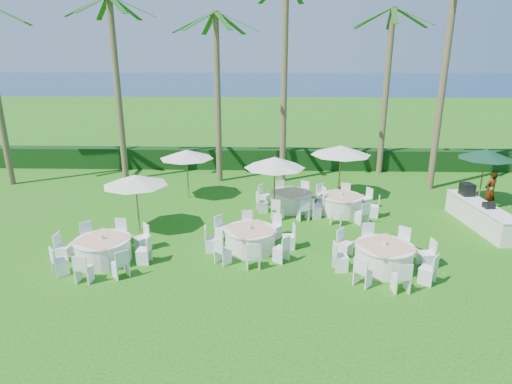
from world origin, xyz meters
TOP-DOWN VIEW (x-y plane):
  - ground at (0.00, 0.00)m, footprint 120.00×120.00m
  - hedge at (0.00, 12.00)m, footprint 34.00×1.00m
  - ocean at (0.00, 102.00)m, footprint 260.00×260.00m
  - banquet_table_a at (-4.95, -0.40)m, footprint 3.15×3.15m
  - banquet_table_b at (-0.21, 0.63)m, footprint 3.12×3.12m
  - banquet_table_c at (4.05, -0.61)m, footprint 3.22×3.22m
  - banquet_table_e at (1.41, 4.83)m, footprint 3.09×3.09m
  - banquet_table_f at (3.50, 4.41)m, footprint 3.13×3.13m
  - umbrella_a at (-4.53, 2.15)m, footprint 2.41×2.41m
  - umbrella_b at (0.65, 3.86)m, footprint 2.49×2.49m
  - umbrella_c at (-3.40, 6.30)m, footprint 2.49×2.49m
  - umbrella_d at (3.73, 6.59)m, footprint 2.77×2.77m
  - umbrella_green at (10.00, 5.90)m, footprint 2.34×2.34m
  - buffet_table at (8.71, 3.06)m, footprint 1.21×4.08m
  - staff_person at (10.00, 5.04)m, footprint 0.74×0.63m
  - palm_a at (-7.41, 9.36)m, footprint 4.40×4.13m
  - palm_b at (-2.25, 9.28)m, footprint 4.40×4.13m
  - palm_c at (1.13, 9.41)m, footprint 4.40×4.13m
  - palm_d at (6.78, 11.30)m, footprint 4.23×4.38m
  - palm_e at (8.62, 8.23)m, footprint 4.34×4.30m

SIDE VIEW (x-z plane):
  - ground at x=0.00m, z-range 0.00..0.00m
  - ocean at x=0.00m, z-range 0.00..0.00m
  - banquet_table_b at x=-0.21m, z-range -0.06..0.88m
  - banquet_table_e at x=1.41m, z-range -0.06..0.89m
  - banquet_table_a at x=-4.95m, z-range -0.06..0.89m
  - banquet_table_f at x=3.50m, z-range -0.06..0.89m
  - banquet_table_c at x=4.05m, z-range -0.06..0.91m
  - buffet_table at x=8.71m, z-range -0.21..1.22m
  - hedge at x=0.00m, z-range 0.00..1.20m
  - staff_person at x=10.00m, z-range 0.00..1.70m
  - umbrella_a at x=-4.53m, z-range 0.92..3.16m
  - umbrella_c at x=-3.40m, z-range 0.96..3.27m
  - umbrella_d at x=3.73m, z-range 1.03..3.54m
  - umbrella_green at x=10.00m, z-range 1.04..3.57m
  - umbrella_b at x=0.65m, z-range 1.06..3.63m
  - palm_b at x=-2.25m, z-range 0.45..8.98m
  - palm_d at x=6.78m, z-range 0.46..9.35m
  - palm_a at x=-7.41m, z-range 0.46..9.72m
  - palm_c at x=1.13m, z-range 0.47..10.50m
  - palm_e at x=8.62m, z-range 0.47..10.90m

